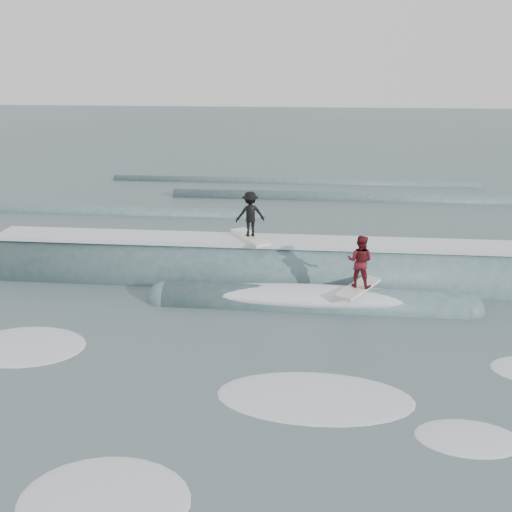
{
  "coord_description": "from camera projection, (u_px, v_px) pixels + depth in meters",
  "views": [
    {
      "loc": [
        1.7,
        -11.83,
        7.02
      ],
      "look_at": [
        0.0,
        5.24,
        1.1
      ],
      "focal_mm": 40.0,
      "sensor_mm": 36.0,
      "label": 1
    }
  ],
  "objects": [
    {
      "name": "far_swells",
      "position": [
        253.0,
        199.0,
        30.31
      ],
      "size": [
        38.76,
        8.65,
        0.8
      ],
      "color": "#36575C",
      "rests_on": "ground"
    },
    {
      "name": "surfer_red",
      "position": [
        360.0,
        265.0,
        16.65
      ],
      "size": [
        1.5,
        2.0,
        1.67
      ],
      "color": "silver",
      "rests_on": "ground"
    },
    {
      "name": "breaking_wave",
      "position": [
        265.0,
        279.0,
        19.17
      ],
      "size": [
        22.73,
        4.08,
        2.59
      ],
      "color": "#36575C",
      "rests_on": "ground"
    },
    {
      "name": "whitewater",
      "position": [
        266.0,
        401.0,
        12.37
      ],
      "size": [
        15.58,
        7.05,
        0.1
      ],
      "color": "white",
      "rests_on": "ground"
    },
    {
      "name": "surfer_black",
      "position": [
        250.0,
        217.0,
        18.79
      ],
      "size": [
        1.54,
        1.98,
        1.6
      ],
      "color": "white",
      "rests_on": "ground"
    },
    {
      "name": "ground",
      "position": [
        234.0,
        371.0,
        13.58
      ],
      "size": [
        160.0,
        160.0,
        0.0
      ],
      "primitive_type": "plane",
      "color": "#374C50",
      "rests_on": "ground"
    }
  ]
}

